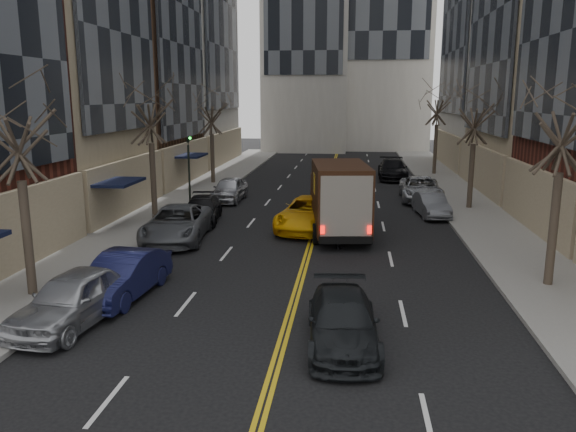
# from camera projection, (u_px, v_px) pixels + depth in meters

# --- Properties ---
(sidewalk_left) EXTENTS (4.00, 66.00, 0.15)m
(sidewalk_left) POSITION_uv_depth(u_px,v_px,m) (188.00, 197.00, 37.41)
(sidewalk_left) COLOR slate
(sidewalk_left) RESTS_ON ground
(sidewalk_right) EXTENTS (4.00, 66.00, 0.15)m
(sidewalk_right) POSITION_uv_depth(u_px,v_px,m) (466.00, 202.00, 35.41)
(sidewalk_right) COLOR slate
(sidewalk_right) RESTS_ON ground
(tree_lf_near) EXTENTS (3.20, 3.20, 8.41)m
(tree_lf_near) POSITION_uv_depth(u_px,v_px,m) (15.00, 110.00, 17.64)
(tree_lf_near) COLOR #382D23
(tree_lf_near) RESTS_ON sidewalk_left
(tree_lf_mid) EXTENTS (3.20, 3.20, 8.91)m
(tree_lf_mid) POSITION_uv_depth(u_px,v_px,m) (149.00, 97.00, 29.22)
(tree_lf_mid) COLOR #382D23
(tree_lf_mid) RESTS_ON sidewalk_left
(tree_lf_far) EXTENTS (3.20, 3.20, 8.12)m
(tree_lf_far) POSITION_uv_depth(u_px,v_px,m) (211.00, 105.00, 41.96)
(tree_lf_far) COLOR #382D23
(tree_lf_far) RESTS_ON sidewalk_left
(tree_rt_near) EXTENTS (3.20, 3.20, 8.71)m
(tree_rt_near) POSITION_uv_depth(u_px,v_px,m) (566.00, 102.00, 18.55)
(tree_rt_near) COLOR #382D23
(tree_rt_near) RESTS_ON sidewalk_right
(tree_rt_mid) EXTENTS (3.20, 3.20, 8.32)m
(tree_rt_mid) POSITION_uv_depth(u_px,v_px,m) (476.00, 105.00, 32.21)
(tree_rt_mid) COLOR #382D23
(tree_rt_mid) RESTS_ON sidewalk_right
(tree_rt_far) EXTENTS (3.20, 3.20, 9.11)m
(tree_rt_far) POSITION_uv_depth(u_px,v_px,m) (438.00, 95.00, 46.66)
(tree_rt_far) COLOR #382D23
(tree_rt_far) RESTS_ON sidewalk_right
(traffic_signal) EXTENTS (0.29, 0.26, 4.70)m
(traffic_signal) POSITION_uv_depth(u_px,v_px,m) (189.00, 165.00, 31.79)
(traffic_signal) COLOR black
(traffic_signal) RESTS_ON sidewalk_left
(ups_truck) EXTENTS (3.28, 6.74, 3.55)m
(ups_truck) POSITION_uv_depth(u_px,v_px,m) (339.00, 199.00, 27.06)
(ups_truck) COLOR black
(ups_truck) RESTS_ON ground
(observer_sedan) EXTENTS (2.20, 4.75, 1.35)m
(observer_sedan) POSITION_uv_depth(u_px,v_px,m) (343.00, 321.00, 15.22)
(observer_sedan) COLOR black
(observer_sedan) RESTS_ON ground
(taxi) EXTENTS (3.45, 6.16, 1.63)m
(taxi) POSITION_uv_depth(u_px,v_px,m) (309.00, 214.00, 28.45)
(taxi) COLOR #EDA90A
(taxi) RESTS_ON ground
(pedestrian) EXTENTS (0.54, 0.64, 1.50)m
(pedestrian) POSITION_uv_depth(u_px,v_px,m) (340.00, 232.00, 24.83)
(pedestrian) COLOR black
(pedestrian) RESTS_ON ground
(parked_lf_a) EXTENTS (2.51, 4.92, 1.60)m
(parked_lf_a) POSITION_uv_depth(u_px,v_px,m) (73.00, 298.00, 16.58)
(parked_lf_a) COLOR #A5A8AD
(parked_lf_a) RESTS_ON ground
(parked_lf_b) EXTENTS (2.02, 4.72, 1.51)m
(parked_lf_b) POSITION_uv_depth(u_px,v_px,m) (123.00, 276.00, 18.82)
(parked_lf_b) COLOR #13163D
(parked_lf_b) RESTS_ON ground
(parked_lf_c) EXTENTS (3.17, 5.97, 1.60)m
(parked_lf_c) POSITION_uv_depth(u_px,v_px,m) (177.00, 224.00, 26.29)
(parked_lf_c) COLOR #505258
(parked_lf_c) RESTS_ON ground
(parked_lf_d) EXTENTS (2.44, 4.83, 1.35)m
(parked_lf_d) POSITION_uv_depth(u_px,v_px,m) (202.00, 210.00, 30.18)
(parked_lf_d) COLOR black
(parked_lf_d) RESTS_ON ground
(parked_lf_e) EXTENTS (1.94, 4.54, 1.53)m
(parked_lf_e) POSITION_uv_depth(u_px,v_px,m) (229.00, 189.00, 36.15)
(parked_lf_e) COLOR #B1B2B9
(parked_lf_e) RESTS_ON ground
(parked_rt_a) EXTENTS (1.83, 4.12, 1.31)m
(parked_rt_a) POSITION_uv_depth(u_px,v_px,m) (431.00, 205.00, 31.56)
(parked_rt_a) COLOR #55575D
(parked_rt_a) RESTS_ON ground
(parked_rt_b) EXTENTS (2.68, 5.57, 1.53)m
(parked_rt_b) POSITION_uv_depth(u_px,v_px,m) (421.00, 189.00, 36.28)
(parked_rt_b) COLOR #ACAEB4
(parked_rt_b) RESTS_ON ground
(parked_rt_c) EXTENTS (2.34, 5.60, 1.62)m
(parked_rt_c) POSITION_uv_depth(u_px,v_px,m) (393.00, 169.00, 45.63)
(parked_rt_c) COLOR black
(parked_rt_c) RESTS_ON ground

